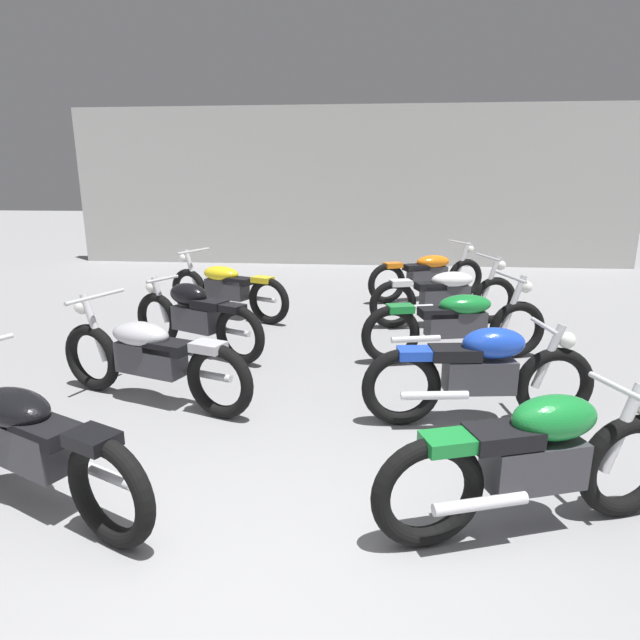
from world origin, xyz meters
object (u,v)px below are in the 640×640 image
motorcycle_left_row_1 (150,356)px  motorcycle_right_row_0 (536,460)px  motorcycle_left_row_3 (226,288)px  motorcycle_right_row_4 (428,274)px  motorcycle_right_row_2 (457,322)px  motorcycle_right_row_1 (481,373)px  motorcycle_right_row_3 (446,294)px  motorcycle_left_row_2 (195,317)px  motorcycle_left_row_0 (26,440)px

motorcycle_left_row_1 → motorcycle_right_row_0: bearing=-28.1°
motorcycle_left_row_3 → motorcycle_right_row_4: (3.09, 1.46, 0.00)m
motorcycle_left_row_3 → motorcycle_right_row_2: size_ratio=0.95×
motorcycle_left_row_3 → motorcycle_right_row_1: bearing=-47.1°
motorcycle_right_row_2 → motorcycle_right_row_1: bearing=-91.7°
motorcycle_right_row_0 → motorcycle_right_row_3: bearing=89.0°
motorcycle_right_row_4 → motorcycle_right_row_2: bearing=-89.7°
motorcycle_left_row_2 → motorcycle_left_row_3: bearing=93.2°
motorcycle_left_row_3 → motorcycle_right_row_3: bearing=-2.8°
motorcycle_right_row_2 → motorcycle_right_row_3: size_ratio=1.01×
motorcycle_left_row_0 → motorcycle_right_row_2: same height
motorcycle_left_row_0 → motorcycle_right_row_1: motorcycle_left_row_0 is taller
motorcycle_left_row_3 → motorcycle_left_row_0: bearing=-89.9°
motorcycle_left_row_2 → motorcycle_right_row_0: 4.24m
motorcycle_right_row_1 → motorcycle_right_row_2: (0.05, 1.63, -0.01)m
motorcycle_left_row_1 → motorcycle_right_row_3: bearing=44.3°
motorcycle_left_row_1 → motorcycle_right_row_1: bearing=-3.2°
motorcycle_left_row_3 → motorcycle_right_row_1: size_ratio=1.03×
motorcycle_left_row_3 → motorcycle_right_row_3: same height
motorcycle_right_row_0 → motorcycle_right_row_4: size_ratio=0.94×
motorcycle_left_row_0 → motorcycle_left_row_2: 3.04m
motorcycle_left_row_2 → motorcycle_right_row_3: 3.45m
motorcycle_left_row_0 → motorcycle_right_row_1: bearing=25.7°
motorcycle_left_row_2 → motorcycle_right_row_4: motorcycle_right_row_4 is taller
motorcycle_left_row_0 → motorcycle_left_row_3: (-0.01, 4.75, 0.00)m
motorcycle_right_row_2 → motorcycle_right_row_4: same height
motorcycle_right_row_4 → motorcycle_left_row_3: bearing=-154.7°
motorcycle_left_row_2 → motorcycle_right_row_0: size_ratio=0.96×
motorcycle_right_row_1 → motorcycle_right_row_4: size_ratio=0.97×
motorcycle_left_row_0 → motorcycle_right_row_0: (3.09, 0.04, 0.01)m
motorcycle_left_row_1 → motorcycle_right_row_1: motorcycle_left_row_1 is taller
motorcycle_left_row_0 → motorcycle_right_row_0: motorcycle_left_row_0 is taller
motorcycle_left_row_3 → motorcycle_right_row_2: bearing=-28.1°
motorcycle_right_row_1 → motorcycle_right_row_4: bearing=89.6°
motorcycle_left_row_0 → motorcycle_left_row_3: size_ratio=0.99×
motorcycle_left_row_3 → motorcycle_right_row_3: size_ratio=0.96×
motorcycle_right_row_3 → motorcycle_right_row_4: same height
motorcycle_left_row_1 → motorcycle_right_row_4: 5.46m
motorcycle_left_row_0 → motorcycle_right_row_3: (3.17, 4.60, 0.00)m
motorcycle_left_row_1 → motorcycle_right_row_1: 2.93m
motorcycle_right_row_0 → motorcycle_right_row_1: bearing=91.7°
motorcycle_right_row_3 → motorcycle_right_row_4: (-0.09, 1.61, 0.00)m
motorcycle_right_row_0 → motorcycle_left_row_3: bearing=123.3°
motorcycle_left_row_1 → motorcycle_right_row_1: (2.93, -0.16, 0.01)m
motorcycle_right_row_2 → motorcycle_right_row_3: 1.51m
motorcycle_left_row_0 → motorcycle_right_row_0: size_ratio=1.06×
motorcycle_right_row_1 → motorcycle_right_row_2: motorcycle_right_row_2 is taller
motorcycle_left_row_0 → motorcycle_right_row_4: size_ratio=1.00×
motorcycle_left_row_3 → motorcycle_right_row_0: (3.10, -4.71, 0.01)m
motorcycle_left_row_1 → motorcycle_right_row_4: same height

